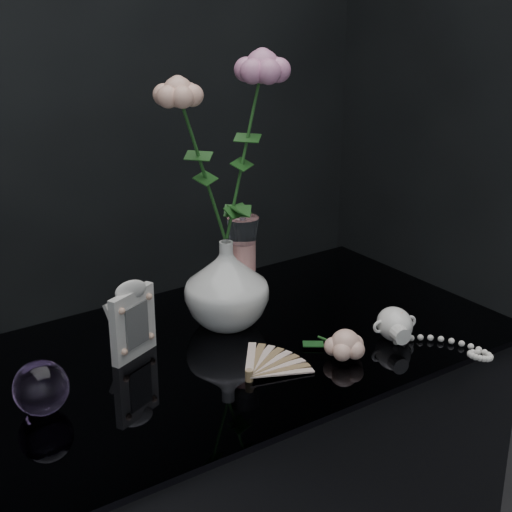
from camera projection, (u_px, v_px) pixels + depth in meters
vase at (227, 284)px, 1.51m from camera, size 0.17×0.17×0.17m
wine_glass at (243, 267)px, 1.54m from camera, size 0.08×0.08×0.21m
picture_frame at (132, 319)px, 1.39m from camera, size 0.13×0.12×0.15m
paperweight at (41, 388)px, 1.22m from camera, size 0.11×0.11×0.09m
paper_fan at (249, 374)px, 1.32m from camera, size 0.25×0.20×0.02m
loose_rose at (345, 344)px, 1.39m from camera, size 0.13×0.16×0.06m
pearl_jar at (395, 323)px, 1.46m from camera, size 0.27×0.28×0.07m
roses at (227, 141)px, 1.42m from camera, size 0.26×0.11×0.40m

